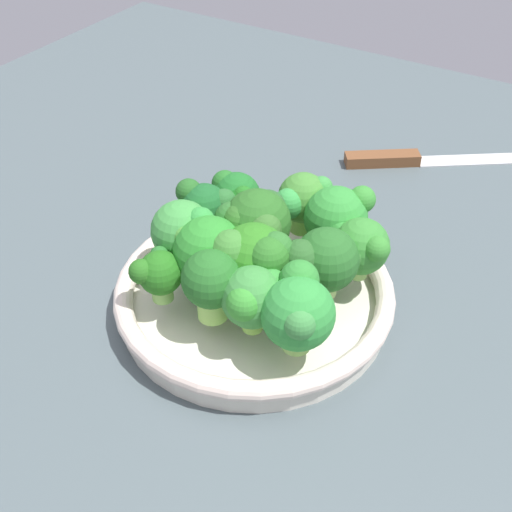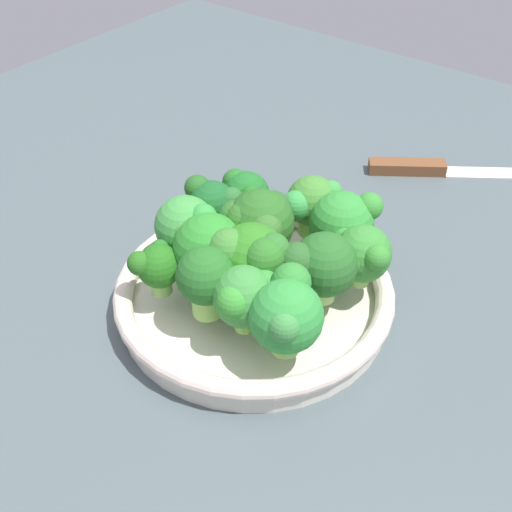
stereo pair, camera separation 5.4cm
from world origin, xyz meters
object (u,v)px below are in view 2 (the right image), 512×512
Objects in this scene: broccoli_floret_3 at (205,275)px; broccoli_floret_13 at (214,250)px; broccoli_floret_2 at (187,227)px; broccoli_floret_11 at (157,266)px; broccoli_floret_0 at (311,203)px; broccoli_floret_1 at (287,312)px; broccoli_floret_7 at (244,297)px; broccoli_floret_9 at (256,256)px; broccoli_floret_10 at (319,265)px; broccoli_floret_8 at (212,203)px; broccoli_floret_12 at (361,253)px; bowl at (256,293)px; broccoli_floret_5 at (344,222)px; knife at (445,169)px; broccoli_floret_6 at (245,195)px; broccoli_floret_4 at (259,222)px.

broccoli_floret_13 reaches higher than broccoli_floret_3.
broccoli_floret_2 is 5.07cm from broccoli_floret_11.
broccoli_floret_0 is 17.17cm from broccoli_floret_11.
broccoli_floret_1 reaches higher than broccoli_floret_7.
broccoli_floret_11 is (-0.58, 4.85, -1.36)cm from broccoli_floret_2.
broccoli_floret_9 reaches higher than broccoli_floret_10.
broccoli_floret_10 is at bearing -165.56° from broccoli_floret_2.
broccoli_floret_8 is 15.87cm from broccoli_floret_12.
bowl is at bearing -99.32° from broccoli_floret_3.
knife is (0.49, -25.79, -6.79)cm from broccoli_floret_5.
bowl is at bearing 160.71° from broccoli_floret_8.
broccoli_floret_6 is 30.50cm from knife.
broccoli_floret_0 is at bearing -100.93° from broccoli_floret_13.
broccoli_floret_0 reaches higher than bowl.
broccoli_floret_0 is (0.21, -9.31, 5.51)cm from bowl.
broccoli_floret_4 is 5.49cm from broccoli_floret_13.
broccoli_floret_2 is (6.80, 1.91, 6.07)cm from bowl.
broccoli_floret_11 reaches higher than bowl.
broccoli_floret_13 is (1.10, 5.34, -0.58)cm from broccoli_floret_4.
broccoli_floret_3 reaches higher than bowl.
broccoli_floret_12 is at bearing -138.64° from broccoli_floret_11.
broccoli_floret_7 is 6.45cm from broccoli_floret_13.
broccoli_floret_11 is at bearing 33.69° from broccoli_floret_10.
broccoli_floret_1 is 14.12cm from broccoli_floret_5.
broccoli_floret_1 is at bearing 144.11° from bowl.
knife is at bearing -96.64° from broccoli_floret_3.
broccoli_floret_4 is at bearing 80.76° from knife.
broccoli_floret_4 is 6.24cm from broccoli_floret_8.
knife is (4.18, -28.62, -6.42)cm from broccoli_floret_12.
broccoli_floret_5 is at bearing -132.91° from broccoli_floret_4.
broccoli_floret_6 is 3.86cm from broccoli_floret_8.
broccoli_floret_7 is at bearing 154.20° from broccoli_floret_13.
broccoli_floret_7 is at bearing 67.73° from broccoli_floret_12.
broccoli_floret_12 is (-6.76, -7.14, -0.87)cm from broccoli_floret_9.
broccoli_floret_7 is at bearing 116.00° from broccoli_floret_9.
broccoli_floret_5 is (-5.68, -6.11, -0.91)cm from broccoli_floret_4.
bowl is 3.62× the size of broccoli_floret_9.
broccoli_floret_7 is 7.67cm from broccoli_floret_10.
broccoli_floret_7 is at bearing 119.14° from bowl.
broccoli_floret_8 is (1.44, 3.57, 0.27)cm from broccoli_floret_6.
broccoli_floret_6 is 9.92cm from broccoli_floret_13.
bowl reaches higher than knife.
broccoli_floret_2 is 1.05× the size of broccoli_floret_3.
broccoli_floret_6 is 0.80× the size of broccoli_floret_13.
broccoli_floret_1 is 0.95× the size of broccoli_floret_9.
broccoli_floret_1 is (-7.30, 5.28, 5.71)cm from bowl.
broccoli_floret_1 is 0.90× the size of broccoli_floret_13.
broccoli_floret_1 is at bearing 95.19° from knife.
broccoli_floret_13 is 0.34× the size of knife.
broccoli_floret_13 reaches higher than broccoli_floret_1.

